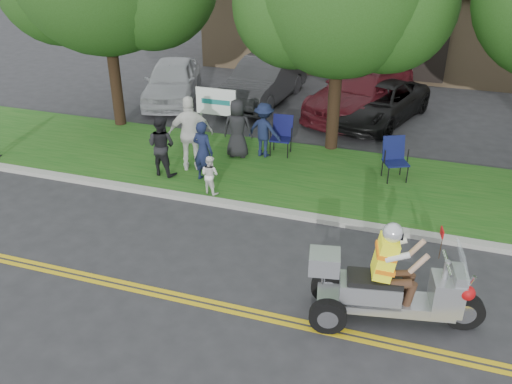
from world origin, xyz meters
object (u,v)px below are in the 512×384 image
(lawn_chair_b, at_px, (395,155))
(parked_car_mid, at_px, (377,103))
(spectator_adult_right, at_px, (191,134))
(parked_car_left, at_px, (264,81))
(trike_scooter, at_px, (388,289))
(spectator_adult_left, at_px, (203,151))
(parked_car_right, at_px, (361,91))
(parked_car_far_left, at_px, (172,81))
(spectator_adult_mid, at_px, (161,145))
(lawn_chair_a, at_px, (282,132))

(lawn_chair_b, relative_size, parked_car_mid, 0.24)
(lawn_chair_b, bearing_deg, spectator_adult_right, 167.08)
(spectator_adult_right, height_order, parked_car_mid, spectator_adult_right)
(parked_car_left, height_order, parked_car_mid, parked_car_left)
(trike_scooter, relative_size, spectator_adult_left, 1.87)
(spectator_adult_right, xyz_separation_m, parked_car_right, (3.60, 6.30, -0.33))
(parked_car_far_left, height_order, parked_car_left, parked_car_left)
(spectator_adult_left, distance_m, spectator_adult_mid, 1.18)
(spectator_adult_right, relative_size, parked_car_right, 0.37)
(parked_car_far_left, bearing_deg, parked_car_right, -10.48)
(spectator_adult_mid, distance_m, spectator_adult_right, 0.83)
(trike_scooter, distance_m, lawn_chair_a, 7.30)
(spectator_adult_left, bearing_deg, lawn_chair_a, -108.17)
(spectator_adult_mid, relative_size, spectator_adult_right, 0.80)
(spectator_adult_right, xyz_separation_m, parked_car_left, (0.01, 6.39, -0.32))
(parked_car_right, bearing_deg, parked_car_mid, -26.71)
(parked_car_far_left, xyz_separation_m, parked_car_mid, (7.49, 0.17, -0.11))
(trike_scooter, height_order, parked_car_right, trike_scooter)
(parked_car_left, bearing_deg, lawn_chair_a, -61.05)
(parked_car_right, bearing_deg, spectator_adult_right, -100.77)
(trike_scooter, height_order, lawn_chair_a, trike_scooter)
(parked_car_left, relative_size, parked_car_mid, 1.04)
(lawn_chair_b, height_order, spectator_adult_mid, spectator_adult_mid)
(lawn_chair_a, xyz_separation_m, parked_car_left, (-2.00, 4.57, 0.07))
(spectator_adult_left, bearing_deg, spectator_adult_mid, 13.27)
(spectator_adult_right, xyz_separation_m, parked_car_mid, (4.25, 5.63, -0.47))
(parked_car_mid, bearing_deg, parked_car_left, -172.34)
(spectator_adult_left, relative_size, spectator_adult_right, 0.79)
(spectator_adult_left, height_order, parked_car_left, spectator_adult_left)
(spectator_adult_left, bearing_deg, parked_car_far_left, -44.45)
(parked_car_mid, bearing_deg, spectator_adult_left, -102.96)
(spectator_adult_mid, distance_m, parked_car_far_left, 6.56)
(spectator_adult_right, height_order, parked_car_left, spectator_adult_right)
(lawn_chair_b, distance_m, parked_car_right, 5.39)
(lawn_chair_b, relative_size, spectator_adult_left, 0.69)
(lawn_chair_b, height_order, parked_car_left, parked_car_left)
(spectator_adult_mid, bearing_deg, parked_car_right, -114.08)
(spectator_adult_left, height_order, parked_car_right, spectator_adult_left)
(spectator_adult_right, bearing_deg, trike_scooter, 116.46)
(parked_car_right, bearing_deg, parked_car_far_left, -154.07)
(trike_scooter, relative_size, parked_car_left, 0.62)
(trike_scooter, height_order, spectator_adult_left, trike_scooter)
(lawn_chair_a, xyz_separation_m, lawn_chair_b, (3.23, -0.66, 0.00))
(trike_scooter, distance_m, parked_car_mid, 10.22)
(spectator_adult_mid, relative_size, parked_car_far_left, 0.36)
(lawn_chair_a, distance_m, parked_car_mid, 4.42)
(lawn_chair_a, bearing_deg, parked_car_mid, 55.81)
(lawn_chair_a, xyz_separation_m, spectator_adult_left, (-1.43, -2.36, 0.19))
(lawn_chair_a, height_order, parked_car_right, parked_car_right)
(trike_scooter, height_order, spectator_adult_mid, trike_scooter)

